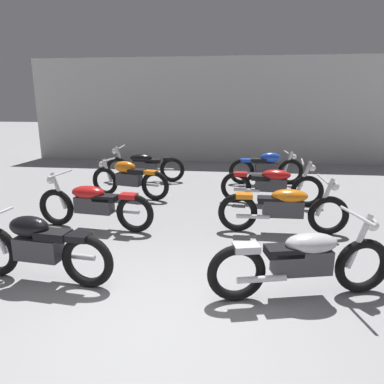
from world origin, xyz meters
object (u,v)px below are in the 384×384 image
motorcycle_left_row_1 (94,204)px  motorcycle_left_row_3 (144,165)px  motorcycle_right_row_0 (303,260)px  motorcycle_left_row_0 (38,247)px  motorcycle_right_row_1 (284,207)px  motorcycle_left_row_2 (129,178)px  motorcycle_right_row_3 (267,167)px  motorcycle_right_row_2 (272,184)px

motorcycle_left_row_1 → motorcycle_left_row_3: bearing=90.8°
motorcycle_right_row_0 → motorcycle_left_row_1: bearing=150.2°
motorcycle_left_row_0 → motorcycle_right_row_1: (3.20, 2.07, -0.01)m
motorcycle_left_row_2 → motorcycle_right_row_3: bearing=28.9°
motorcycle_left_row_0 → motorcycle_left_row_1: bearing=91.4°
motorcycle_right_row_0 → motorcycle_right_row_2: 3.75m
motorcycle_left_row_0 → motorcycle_left_row_3: (-0.10, 5.59, -0.01)m
motorcycle_left_row_1 → motorcycle_left_row_3: 3.71m
motorcycle_right_row_3 → motorcycle_right_row_2: bearing=-91.1°
motorcycle_left_row_0 → motorcycle_left_row_3: motorcycle_left_row_3 is taller
motorcycle_left_row_0 → motorcycle_right_row_2: bearing=50.2°
motorcycle_left_row_3 → motorcycle_right_row_0: size_ratio=1.02×
motorcycle_right_row_1 → motorcycle_right_row_3: size_ratio=1.10×
motorcycle_left_row_2 → motorcycle_right_row_3: 3.69m
motorcycle_right_row_2 → motorcycle_left_row_0: bearing=-129.8°
motorcycle_left_row_0 → motorcycle_left_row_1: size_ratio=0.91×
motorcycle_left_row_3 → motorcycle_right_row_1: size_ratio=1.00×
motorcycle_left_row_0 → motorcycle_right_row_0: (3.17, 0.03, -0.01)m
motorcycle_right_row_1 → motorcycle_right_row_2: 1.71m
motorcycle_right_row_0 → motorcycle_right_row_1: 2.04m
motorcycle_left_row_3 → motorcycle_right_row_0: bearing=-59.5°
motorcycle_right_row_0 → motorcycle_left_row_2: bearing=129.5°
motorcycle_left_row_0 → motorcycle_right_row_1: bearing=32.9°
motorcycle_left_row_2 → motorcycle_left_row_1: bearing=-90.4°
motorcycle_left_row_0 → motorcycle_left_row_2: same height
motorcycle_left_row_1 → motorcycle_left_row_3: same height
motorcycle_right_row_1 → motorcycle_right_row_3: (-0.01, 3.64, 0.01)m
motorcycle_left_row_3 → motorcycle_right_row_3: size_ratio=1.10×
motorcycle_left_row_2 → motorcycle_right_row_3: same height
motorcycle_right_row_1 → motorcycle_right_row_2: same height
motorcycle_right_row_1 → motorcycle_right_row_0: bearing=-90.8°
motorcycle_left_row_0 → motorcycle_right_row_0: bearing=0.6°
motorcycle_left_row_1 → motorcycle_right_row_1: (3.25, 0.19, 0.00)m
motorcycle_left_row_1 → motorcycle_right_row_3: size_ratio=1.10×
motorcycle_left_row_3 → motorcycle_right_row_2: size_ratio=1.00×
motorcycle_right_row_3 → motorcycle_left_row_0: bearing=-119.2°
motorcycle_left_row_0 → motorcycle_right_row_3: bearing=60.8°
motorcycle_right_row_0 → motorcycle_right_row_2: size_ratio=0.98×
motorcycle_left_row_3 → motorcycle_right_row_3: (3.29, 0.12, 0.01)m
motorcycle_right_row_0 → motorcycle_right_row_3: bearing=89.8°
motorcycle_left_row_0 → motorcycle_left_row_1: (-0.05, 1.88, -0.01)m
motorcycle_left_row_3 → motorcycle_right_row_1: 4.82m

